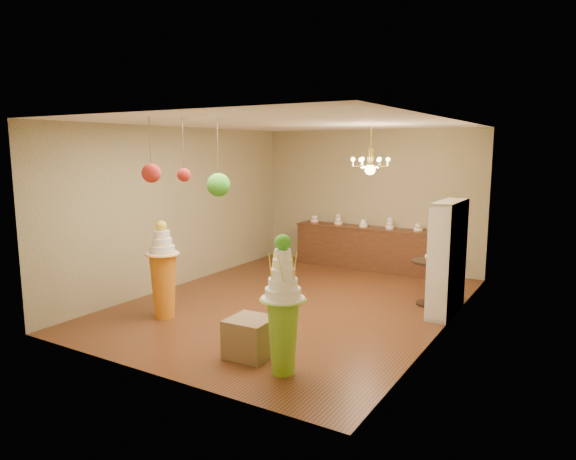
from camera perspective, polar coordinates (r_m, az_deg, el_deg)
The scene contains 17 objects.
floor at distance 8.82m, azimuth 0.68°, elevation -8.11°, with size 6.50×6.50×0.00m, color #562E17.
ceiling at distance 8.43m, azimuth 0.72°, elevation 11.76°, with size 6.50×6.50×0.00m, color white.
wall_back at distance 11.40m, azimuth 8.98°, elevation 3.41°, with size 5.00×0.04×3.00m, color tan.
wall_front at distance 5.96m, azimuth -15.30°, elevation -1.95°, with size 5.00×0.04×3.00m, color tan.
wall_left at distance 9.99m, azimuth -11.80°, elevation 2.53°, with size 0.04×6.50×3.00m, color tan.
wall_right at distance 7.56m, azimuth 17.28°, elevation 0.26°, with size 0.04×6.50×3.00m, color tan.
pedestal_green at distance 5.99m, azimuth -0.56°, elevation -9.69°, with size 0.65×0.65×1.65m.
pedestal_orange at distance 8.15m, azimuth -13.68°, elevation -5.16°, with size 0.60×0.60×1.53m.
burlap_riser at distance 6.63m, azimuth -4.21°, elevation -11.80°, with size 0.54×0.54×0.49m, color olive.
sideboard at distance 11.29m, azimuth 8.32°, elevation -1.87°, with size 3.04×0.54×1.16m.
shelving_unit at distance 8.47m, azimuth 17.33°, elevation -2.94°, with size 0.33×1.20×1.80m.
round_table at distance 8.90m, azimuth 15.41°, elevation -4.99°, with size 0.62×0.62×0.76m.
vase at distance 8.82m, azimuth 15.51°, elevation -2.73°, with size 0.17×0.17×0.18m, color silver.
pom_red_left at distance 6.82m, azimuth -14.95°, elevation 6.13°, with size 0.25×0.25×0.83m.
pom_green_mid at distance 6.96m, azimuth -7.73°, elevation 5.00°, with size 0.32×0.32×1.04m.
pom_red_right at distance 6.76m, azimuth -11.49°, elevation 6.04°, with size 0.17×0.17×0.82m.
chandelier at distance 8.81m, azimuth 9.12°, elevation 6.99°, with size 0.85×0.85×0.85m.
Camera 1 is at (4.25, -7.27, 2.61)m, focal length 32.00 mm.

